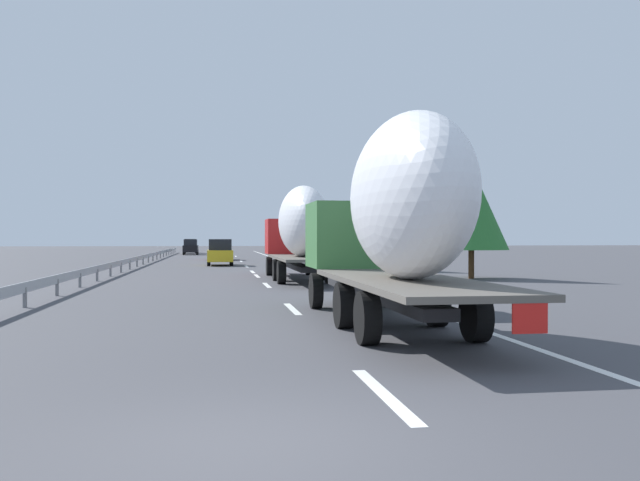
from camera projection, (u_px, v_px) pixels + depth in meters
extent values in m
plane|color=#424247|center=(222.00, 268.00, 46.17)|extent=(260.00, 260.00, 0.00)
cube|color=white|center=(384.00, 394.00, 8.89)|extent=(3.20, 0.20, 0.01)
cube|color=white|center=(292.00, 309.00, 19.56)|extent=(3.20, 0.20, 0.01)
cube|color=white|center=(267.00, 285.00, 29.38)|extent=(3.20, 0.20, 0.01)
cube|color=white|center=(257.00, 276.00, 36.55)|extent=(3.20, 0.20, 0.01)
cube|color=white|center=(252.00, 272.00, 41.00)|extent=(3.20, 0.20, 0.01)
cube|color=white|center=(247.00, 266.00, 48.90)|extent=(3.20, 0.20, 0.01)
cube|color=white|center=(241.00, 261.00, 59.76)|extent=(3.20, 0.20, 0.01)
cube|color=white|center=(236.00, 256.00, 76.11)|extent=(3.20, 0.20, 0.01)
cube|color=white|center=(293.00, 265.00, 51.95)|extent=(110.00, 0.20, 0.01)
cube|color=#B21919|center=(289.00, 236.00, 37.23)|extent=(2.40, 2.50, 1.90)
cube|color=black|center=(287.00, 228.00, 38.32)|extent=(0.08, 2.12, 0.80)
cube|color=#262628|center=(295.00, 265.00, 34.36)|extent=(10.72, 0.70, 0.24)
cube|color=#59544C|center=(302.00, 258.00, 31.48)|extent=(9.25, 2.50, 0.12)
ellipsoid|color=white|center=(303.00, 221.00, 31.35)|extent=(6.27, 2.20, 3.30)
cube|color=red|center=(334.00, 267.00, 27.04)|extent=(0.04, 0.56, 0.56)
cylinder|color=black|center=(269.00, 266.00, 37.07)|extent=(1.04, 0.30, 1.04)
cylinder|color=black|center=(309.00, 266.00, 37.41)|extent=(1.04, 0.30, 1.04)
cylinder|color=black|center=(277.00, 270.00, 32.50)|extent=(1.04, 0.35, 1.04)
cylinder|color=black|center=(322.00, 270.00, 32.83)|extent=(1.04, 0.35, 1.04)
cylinder|color=black|center=(281.00, 272.00, 30.13)|extent=(1.04, 0.35, 1.04)
cylinder|color=black|center=(330.00, 272.00, 30.46)|extent=(1.04, 0.35, 1.04)
cube|color=#387038|center=(353.00, 235.00, 19.86)|extent=(2.40, 2.50, 1.90)
cube|color=black|center=(346.00, 219.00, 20.95)|extent=(0.08, 2.12, 0.80)
cube|color=#262628|center=(375.00, 293.00, 17.11)|extent=(10.29, 0.70, 0.24)
cube|color=#59544C|center=(405.00, 281.00, 14.34)|extent=(8.78, 2.50, 0.12)
ellipsoid|color=white|center=(408.00, 196.00, 14.11)|extent=(5.82, 2.20, 3.47)
cube|color=red|center=(530.00, 315.00, 10.14)|extent=(0.04, 0.56, 0.56)
cylinder|color=black|center=(316.00, 291.00, 19.70)|extent=(1.04, 0.30, 1.04)
cylinder|color=black|center=(389.00, 290.00, 20.04)|extent=(1.04, 0.30, 1.04)
cylinder|color=black|center=(344.00, 306.00, 15.36)|extent=(1.04, 0.35, 1.04)
cylinder|color=black|center=(437.00, 304.00, 15.70)|extent=(1.04, 0.35, 1.04)
cylinder|color=black|center=(367.00, 318.00, 12.99)|extent=(1.04, 0.35, 1.04)
cylinder|color=black|center=(476.00, 316.00, 13.33)|extent=(1.04, 0.35, 1.04)
cube|color=red|center=(219.00, 252.00, 63.52)|extent=(4.50, 1.87, 0.84)
cube|color=black|center=(219.00, 244.00, 63.19)|extent=(2.48, 1.65, 0.64)
cylinder|color=black|center=(211.00, 256.00, 64.78)|extent=(0.64, 0.22, 0.64)
cylinder|color=black|center=(228.00, 256.00, 65.03)|extent=(0.64, 0.22, 0.64)
cylinder|color=black|center=(210.00, 257.00, 62.02)|extent=(0.64, 0.22, 0.64)
cylinder|color=black|center=(229.00, 257.00, 62.27)|extent=(0.64, 0.22, 0.64)
cube|color=gold|center=(220.00, 256.00, 50.85)|extent=(4.31, 1.88, 0.84)
cube|color=black|center=(220.00, 245.00, 50.53)|extent=(2.37, 1.66, 0.82)
cylinder|color=black|center=(209.00, 261.00, 52.04)|extent=(0.64, 0.22, 0.64)
cylinder|color=black|center=(231.00, 260.00, 52.30)|extent=(0.64, 0.22, 0.64)
cylinder|color=black|center=(209.00, 262.00, 49.40)|extent=(0.64, 0.22, 0.64)
cylinder|color=black|center=(232.00, 262.00, 49.66)|extent=(0.64, 0.22, 0.64)
cube|color=white|center=(191.00, 248.00, 91.63)|extent=(4.72, 1.73, 0.84)
cube|color=black|center=(190.00, 242.00, 91.27)|extent=(2.59, 1.52, 0.78)
cylinder|color=black|center=(185.00, 251.00, 92.96)|extent=(0.64, 0.22, 0.64)
cylinder|color=black|center=(197.00, 251.00, 93.19)|extent=(0.64, 0.22, 0.64)
cylinder|color=black|center=(184.00, 251.00, 90.07)|extent=(0.64, 0.22, 0.64)
cylinder|color=black|center=(196.00, 251.00, 90.30)|extent=(0.64, 0.22, 0.64)
cube|color=black|center=(191.00, 249.00, 83.37)|extent=(4.17, 1.81, 0.84)
cube|color=black|center=(191.00, 242.00, 83.06)|extent=(2.29, 1.59, 0.74)
cylinder|color=black|center=(185.00, 252.00, 84.53)|extent=(0.64, 0.22, 0.64)
cylinder|color=black|center=(198.00, 252.00, 84.78)|extent=(0.64, 0.22, 0.64)
cylinder|color=black|center=(184.00, 252.00, 81.98)|extent=(0.64, 0.22, 0.64)
cylinder|color=black|center=(197.00, 252.00, 82.22)|extent=(0.64, 0.22, 0.64)
cylinder|color=gray|center=(307.00, 249.00, 52.79)|extent=(0.10, 0.10, 2.48)
cube|color=#2D569E|center=(307.00, 228.00, 52.78)|extent=(0.06, 0.90, 0.70)
cylinder|color=#472D19|center=(383.00, 259.00, 42.82)|extent=(0.38, 0.38, 1.41)
cone|color=#1E5B23|center=(383.00, 220.00, 42.81)|extent=(3.57, 3.57, 3.66)
cylinder|color=#472D19|center=(332.00, 251.00, 64.55)|extent=(0.28, 0.28, 1.67)
cone|color=#1E5B23|center=(332.00, 221.00, 64.54)|extent=(2.51, 2.51, 4.09)
cylinder|color=#472D19|center=(471.00, 264.00, 34.26)|extent=(0.29, 0.29, 1.47)
cone|color=#286B2D|center=(471.00, 208.00, 34.25)|extent=(3.75, 3.75, 4.30)
cylinder|color=#472D19|center=(316.00, 252.00, 70.71)|extent=(0.34, 0.34, 1.21)
cone|color=#194C1E|center=(316.00, 220.00, 70.70)|extent=(3.53, 3.53, 5.54)
cube|color=#9EA0A5|center=(137.00, 258.00, 48.21)|extent=(94.00, 0.06, 0.32)
cube|color=slate|center=(25.00, 297.00, 19.94)|extent=(0.10, 0.10, 0.60)
cube|color=slate|center=(57.00, 287.00, 23.98)|extent=(0.10, 0.10, 0.60)
cube|color=slate|center=(80.00, 280.00, 28.02)|extent=(0.10, 0.10, 0.60)
cube|color=slate|center=(97.00, 275.00, 32.06)|extent=(0.10, 0.10, 0.60)
cube|color=slate|center=(110.00, 271.00, 36.10)|extent=(0.10, 0.10, 0.60)
cube|color=slate|center=(121.00, 268.00, 40.14)|extent=(0.10, 0.10, 0.60)
cube|color=slate|center=(130.00, 265.00, 44.18)|extent=(0.10, 0.10, 0.60)
cube|color=slate|center=(137.00, 263.00, 48.21)|extent=(0.10, 0.10, 0.60)
cube|color=slate|center=(143.00, 261.00, 52.25)|extent=(0.10, 0.10, 0.60)
cube|color=slate|center=(148.00, 259.00, 56.29)|extent=(0.10, 0.10, 0.60)
cube|color=slate|center=(153.00, 258.00, 60.33)|extent=(0.10, 0.10, 0.60)
cube|color=slate|center=(157.00, 256.00, 64.37)|extent=(0.10, 0.10, 0.60)
cube|color=slate|center=(160.00, 255.00, 68.41)|extent=(0.10, 0.10, 0.60)
cube|color=slate|center=(163.00, 254.00, 72.45)|extent=(0.10, 0.10, 0.60)
cube|color=slate|center=(166.00, 254.00, 76.49)|extent=(0.10, 0.10, 0.60)
cube|color=slate|center=(169.00, 253.00, 80.53)|extent=(0.10, 0.10, 0.60)
cube|color=slate|center=(171.00, 252.00, 84.56)|extent=(0.10, 0.10, 0.60)
cube|color=slate|center=(173.00, 251.00, 88.60)|extent=(0.10, 0.10, 0.60)
cube|color=slate|center=(175.00, 251.00, 92.64)|extent=(0.10, 0.10, 0.60)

